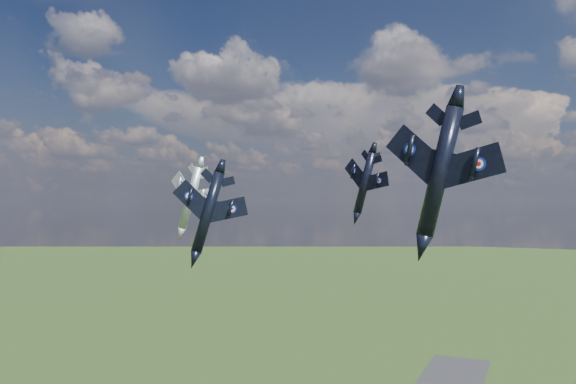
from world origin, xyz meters
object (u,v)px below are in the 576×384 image
at_px(jet_lead_navy, 208,212).
at_px(jet_left_silver, 191,198).
at_px(jet_right_navy, 440,172).
at_px(jet_high_navy, 365,183).

height_order(jet_lead_navy, jet_left_silver, jet_left_silver).
bearing_deg(jet_right_navy, jet_left_silver, 159.88).
height_order(jet_right_navy, jet_left_silver, jet_right_navy).
height_order(jet_lead_navy, jet_high_navy, jet_high_navy).
distance_m(jet_lead_navy, jet_high_navy, 30.38).
relative_size(jet_right_navy, jet_high_navy, 1.21).
bearing_deg(jet_left_silver, jet_high_navy, 23.61).
distance_m(jet_lead_navy, jet_left_silver, 26.77).
relative_size(jet_right_navy, jet_left_silver, 1.10).
xyz_separation_m(jet_high_navy, jet_left_silver, (-28.15, -6.89, -2.31)).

